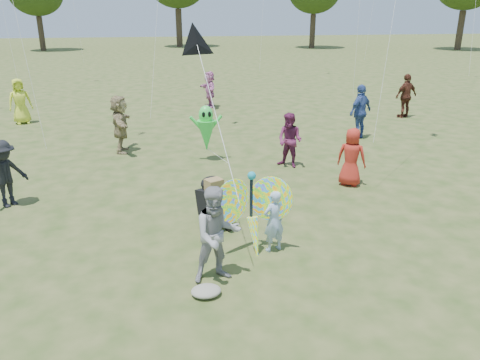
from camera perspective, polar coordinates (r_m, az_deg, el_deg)
name	(u,v)px	position (r m, az deg, el deg)	size (l,w,h in m)	color
ground	(265,261)	(8.98, 3.07, -9.78)	(160.00, 160.00, 0.00)	#51592B
child_girl	(274,221)	(9.07, 4.15, -5.01)	(0.46, 0.30, 1.26)	#99B3D9
adult_man	(217,235)	(8.01, -2.80, -6.69)	(0.84, 0.65, 1.73)	gray
grey_bag	(206,291)	(7.97, -4.16, -13.35)	(0.50, 0.41, 0.16)	gray
crowd_a	(351,157)	(12.76, 13.42, 2.73)	(0.77, 0.50, 1.57)	#AC261B
crowd_b	(5,174)	(12.37, -26.72, 0.68)	(1.05, 0.61, 1.63)	black
crowd_c	(360,112)	(17.68, 14.45, 8.06)	(1.15, 0.48, 1.97)	#354E92
crowd_d	(120,124)	(15.90, -14.39, 6.62)	(1.75, 0.56, 1.89)	#94825B
crowd_e	(290,140)	(13.99, 6.09, 4.82)	(0.80, 0.62, 1.64)	#662249
crowd_g	(20,101)	(21.48, -25.25, 8.67)	(0.90, 0.59, 1.85)	#CEDE34
crowd_h	(406,96)	(21.86, 19.58, 9.64)	(1.11, 0.46, 1.89)	#4A2318
crowd_j	(210,89)	(22.98, -3.74, 10.97)	(1.60, 0.51, 1.72)	#C36FA9
jogging_stroller	(214,198)	(10.16, -3.22, -2.25)	(0.78, 1.15, 1.09)	black
butterfly_kite	(253,212)	(8.92, 1.55, -3.89)	(1.74, 0.75, 1.84)	#FF2859
delta_kite_rig	(197,45)	(9.47, -5.25, 16.05)	(0.89, 2.55, 2.86)	black
alien_kite	(206,130)	(14.52, -4.13, 6.07)	(1.12, 0.69, 1.74)	#35E34C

